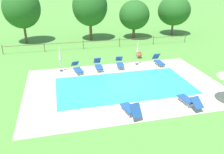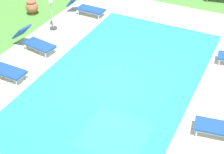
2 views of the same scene
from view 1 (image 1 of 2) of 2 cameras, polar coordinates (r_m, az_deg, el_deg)
The scene contains 18 objects.
ground_plane at distance 17.66m, azimuth 3.09°, elevation -2.15°, with size 160.00×160.00×0.00m, color #518E38.
pool_deck_paving at distance 17.66m, azimuth 3.09°, elevation -2.14°, with size 14.75×9.79×0.01m, color beige.
swimming_pool_water at distance 17.66m, azimuth 3.09°, elevation -2.14°, with size 10.24×5.29×0.01m, color #2DB7C6.
pool_coping_rim at distance 17.65m, azimuth 3.09°, elevation -2.13°, with size 10.72×5.77×0.01m.
sun_lounger_north_near_steps at distance 20.21m, azimuth -8.59°, elevation 2.18°, with size 0.96×2.03×0.90m.
sun_lounger_north_mid at distance 22.19m, azimuth 11.46°, elevation 3.95°, with size 0.65×1.88×0.98m.
sun_lounger_north_far at distance 21.16m, azimuth 1.95°, elevation 3.42°, with size 0.88×2.00×0.92m.
sun_lounger_north_end at distance 20.66m, azimuth -3.38°, elevation 2.91°, with size 0.63×1.89×0.97m.
sun_lounger_south_near_corner at distance 15.65m, azimuth 18.57°, elevation -5.47°, with size 0.86×2.06×0.84m.
sun_lounger_south_mid at distance 13.92m, azimuth 4.66°, elevation -7.87°, with size 0.90×1.89×1.02m.
patio_umbrella_closed_row_west at distance 20.38m, azimuth -12.79°, elevation 5.28°, with size 0.32×0.32×2.28m.
patio_umbrella_closed_row_mid_west at distance 21.63m, azimuth 6.34°, elevation 6.85°, with size 0.32×0.32×2.38m.
terracotta_urn_near_fence at distance 23.81m, azimuth 6.67°, elevation 5.53°, with size 0.59×0.59×0.67m.
perimeter_fence at distance 27.19m, azimuth -2.57°, elevation 8.68°, with size 21.73×0.08×1.05m.
tree_far_west at distance 30.57m, azimuth -5.50°, elevation 16.97°, with size 4.43×4.43×6.68m.
tree_west_mid at distance 31.52m, azimuth 5.54°, elevation 15.03°, with size 3.99×3.99×4.99m.
tree_centre at distance 30.88m, azimuth -21.49°, elevation 15.55°, with size 4.46×4.46×6.62m.
tree_east_mid at distance 34.61m, azimuth 15.12°, elevation 15.59°, with size 4.50×4.50×5.41m.
Camera 1 is at (-4.67, -15.24, 7.60)m, focal length 36.92 mm.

